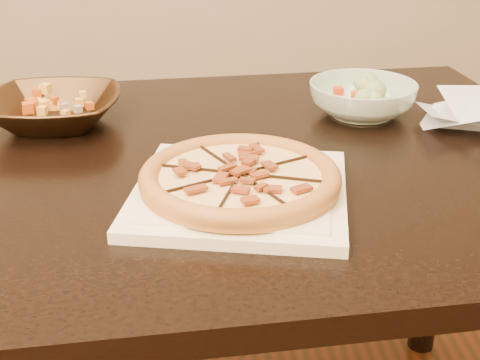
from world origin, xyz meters
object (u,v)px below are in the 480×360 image
(plate, at_px, (240,192))
(pizza, at_px, (240,178))
(bronze_bowl, at_px, (54,110))
(salad_bowl, at_px, (362,99))
(dining_table, at_px, (164,207))

(plate, bearing_deg, pizza, 122.52)
(pizza, xyz_separation_m, bronze_bowl, (-0.33, 0.34, -0.00))
(bronze_bowl, distance_m, salad_bowl, 0.60)
(plate, bearing_deg, bronze_bowl, 134.65)
(bronze_bowl, bearing_deg, plate, -45.35)
(bronze_bowl, xyz_separation_m, salad_bowl, (0.60, 0.02, 0.00))
(dining_table, distance_m, plate, 0.23)
(plate, height_order, salad_bowl, salad_bowl)
(plate, relative_size, bronze_bowl, 1.45)
(plate, relative_size, salad_bowl, 1.72)
(dining_table, relative_size, bronze_bowl, 6.24)
(salad_bowl, bearing_deg, pizza, -126.76)
(pizza, relative_size, bronze_bowl, 1.19)
(dining_table, xyz_separation_m, pizza, (0.12, -0.16, 0.13))
(plate, xyz_separation_m, pizza, (-0.00, 0.00, 0.02))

